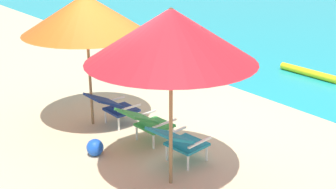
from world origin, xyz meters
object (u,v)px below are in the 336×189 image
lounge_chair_left (113,106)px  beach_umbrella_left (86,14)px  beach_ball (95,147)px  lounge_chair_center (146,121)px  lounge_chair_right (179,140)px  beach_umbrella_right (171,35)px  swim_buoy (308,72)px

lounge_chair_left → beach_umbrella_left: 1.67m
lounge_chair_left → beach_ball: 1.15m
lounge_chair_center → beach_ball: (-0.16, -0.87, -0.27)m
lounge_chair_right → beach_umbrella_left: (-2.15, -0.29, 1.61)m
beach_ball → lounge_chair_center: bearing=79.4°
beach_umbrella_right → lounge_chair_left: bearing=170.3°
beach_ball → lounge_chair_left: bearing=133.9°
lounge_chair_center → beach_umbrella_right: 2.11m
swim_buoy → lounge_chair_center: size_ratio=1.76×
lounge_chair_right → beach_umbrella_right: size_ratio=0.34×
lounge_chair_center → beach_umbrella_right: (1.20, -0.44, 1.68)m
swim_buoy → lounge_chair_right: lounge_chair_right is taller
lounge_chair_left → beach_umbrella_right: beach_umbrella_right is taller
swim_buoy → lounge_chair_right: size_ratio=1.72×
lounge_chair_center → beach_ball: lounge_chair_center is taller
swim_buoy → beach_ball: size_ratio=5.95×
swim_buoy → lounge_chair_center: (0.57, -5.32, 0.31)m
lounge_chair_left → beach_ball: size_ratio=3.31×
swim_buoy → beach_ball: 6.21m
lounge_chair_right → lounge_chair_left: bearing=-178.5°
lounge_chair_right → beach_umbrella_left: size_ratio=0.30×
swim_buoy → lounge_chair_left: bearing=-93.9°
beach_umbrella_left → beach_umbrella_right: (2.48, -0.12, 0.07)m
lounge_chair_left → beach_umbrella_left: (-0.34, -0.25, 1.61)m
swim_buoy → lounge_chair_right: (1.44, -5.35, 0.31)m
beach_umbrella_right → swim_buoy: bearing=107.1°
lounge_chair_center → beach_ball: 0.93m
lounge_chair_left → lounge_chair_right: same height
swim_buoy → beach_umbrella_left: size_ratio=0.52×
lounge_chair_left → beach_ball: lounge_chair_left is taller
lounge_chair_left → beach_umbrella_right: 2.75m
swim_buoy → beach_umbrella_left: beach_umbrella_left is taller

